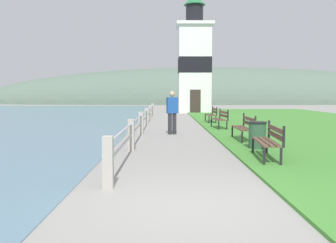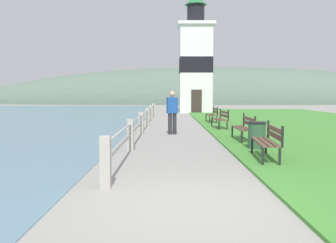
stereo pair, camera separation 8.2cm
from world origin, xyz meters
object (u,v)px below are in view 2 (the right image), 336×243
at_px(park_bench_midway, 244,126).
at_px(trash_bin, 256,136).
at_px(person_strolling, 172,111).
at_px(lighthouse, 195,62).
at_px(park_bench_far, 221,118).
at_px(park_bench_near, 268,139).
at_px(park_bench_by_lighthouse, 212,114).

bearing_deg(park_bench_midway, trash_bin, 88.54).
bearing_deg(person_strolling, trash_bin, -166.40).
bearing_deg(park_bench_midway, lighthouse, -89.17).
height_order(park_bench_midway, park_bench_far, same).
bearing_deg(park_bench_near, park_bench_by_lighthouse, -85.48).
xyz_separation_m(park_bench_far, trash_bin, (0.12, -6.51, -0.11)).
relative_size(park_bench_far, park_bench_by_lighthouse, 0.94).
relative_size(park_bench_midway, trash_bin, 2.23).
height_order(park_bench_by_lighthouse, person_strolling, person_strolling).
height_order(park_bench_near, trash_bin, park_bench_near).
relative_size(park_bench_midway, lighthouse, 0.18).
relative_size(lighthouse, person_strolling, 5.79).
bearing_deg(park_bench_near, person_strolling, -64.40).
height_order(park_bench_midway, lighthouse, lighthouse).
xyz_separation_m(park_bench_midway, park_bench_by_lighthouse, (-0.12, 8.24, -0.00)).
relative_size(park_bench_near, person_strolling, 1.03).
xyz_separation_m(park_bench_midway, person_strolling, (-2.47, 2.35, 0.42)).
height_order(person_strolling, trash_bin, person_strolling).
distance_m(park_bench_near, lighthouse, 24.24).
bearing_deg(trash_bin, park_bench_far, 91.07).
height_order(park_bench_far, person_strolling, person_strolling).
bearing_deg(park_bench_by_lighthouse, trash_bin, 89.67).
distance_m(park_bench_midway, park_bench_by_lighthouse, 8.24).
distance_m(person_strolling, trash_bin, 5.00).
bearing_deg(park_bench_far, trash_bin, 86.09).
bearing_deg(trash_bin, park_bench_by_lighthouse, 90.38).
xyz_separation_m(lighthouse, person_strolling, (-2.24, -17.88, -3.43)).
distance_m(park_bench_far, park_bench_by_lighthouse, 3.73).
relative_size(lighthouse, trash_bin, 12.16).
bearing_deg(park_bench_midway, park_bench_by_lighthouse, -88.98).
xyz_separation_m(park_bench_far, lighthouse, (-0.06, 15.72, 3.85)).
bearing_deg(lighthouse, park_bench_near, -89.84).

